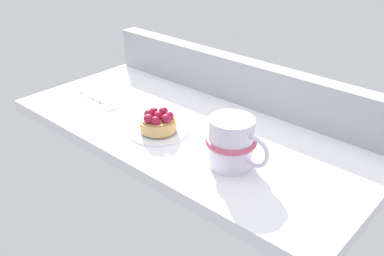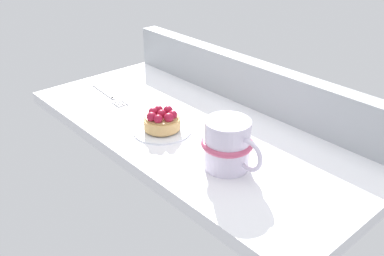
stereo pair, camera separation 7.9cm
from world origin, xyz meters
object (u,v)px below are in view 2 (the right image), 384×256
object	(u,v)px
raspberry_tart	(162,120)
dessert_fork	(108,95)
dessert_plate	(162,129)
coffee_mug	(228,145)

from	to	relation	value
raspberry_tart	dessert_fork	xyz separation A→B (cm)	(-22.37, 1.22, -2.14)
dessert_plate	coffee_mug	bearing A→B (deg)	0.90
raspberry_tart	dessert_fork	bearing A→B (deg)	176.89
dessert_plate	raspberry_tart	bearing A→B (deg)	-61.12
dessert_plate	coffee_mug	size ratio (longest dim) A/B	0.96
dessert_fork	coffee_mug	bearing A→B (deg)	-1.31
coffee_mug	dessert_fork	world-z (taller)	coffee_mug
dessert_plate	coffee_mug	xyz separation A→B (cm)	(18.01, 0.28, 4.20)
dessert_plate	raspberry_tart	xyz separation A→B (cm)	(0.01, -0.01, 2.11)
coffee_mug	dessert_plate	bearing A→B (deg)	-179.10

